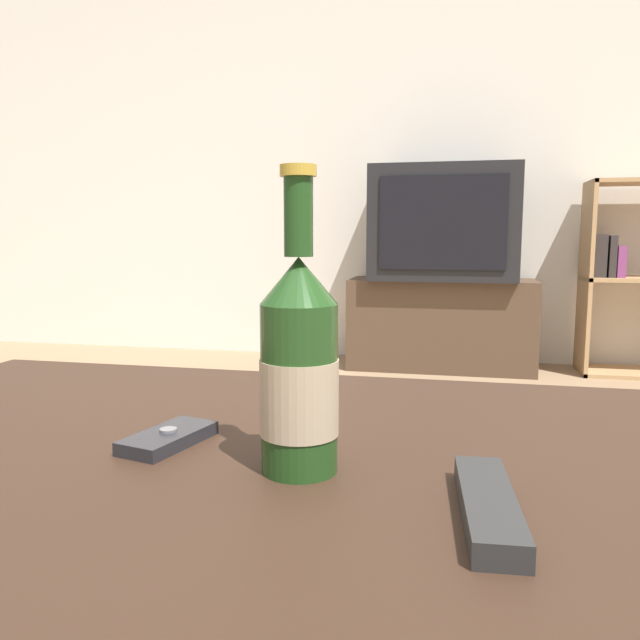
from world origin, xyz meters
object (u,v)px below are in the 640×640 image
(cell_phone, at_px, (168,438))
(television, at_px, (443,224))
(remote_control, at_px, (488,506))
(beer_bottle, at_px, (299,368))
(bookshelf, at_px, (633,275))
(tv_stand, at_px, (441,324))

(cell_phone, bearing_deg, television, 99.40)
(television, distance_m, cell_phone, 2.80)
(cell_phone, distance_m, remote_control, 0.34)
(beer_bottle, bearing_deg, bookshelf, 70.58)
(beer_bottle, bearing_deg, cell_phone, 165.02)
(cell_phone, bearing_deg, beer_bottle, -1.10)
(television, distance_m, beer_bottle, 2.82)
(bookshelf, height_order, cell_phone, bookshelf)
(bookshelf, xyz_separation_m, remote_control, (-0.85, -2.94, -0.01))
(bookshelf, xyz_separation_m, beer_bottle, (-1.01, -2.87, 0.08))
(beer_bottle, bearing_deg, tv_stand, 88.66)
(beer_bottle, relative_size, remote_control, 1.68)
(remote_control, bearing_deg, bookshelf, 69.88)
(television, distance_m, bookshelf, 0.98)
(bookshelf, bearing_deg, cell_phone, -112.35)
(bookshelf, relative_size, remote_control, 5.94)
(cell_phone, bearing_deg, bookshelf, 81.52)
(tv_stand, xyz_separation_m, television, (0.00, -0.00, 0.53))
(tv_stand, height_order, beer_bottle, beer_bottle)
(tv_stand, relative_size, bookshelf, 0.98)
(tv_stand, relative_size, remote_control, 5.85)
(television, height_order, remote_control, television)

